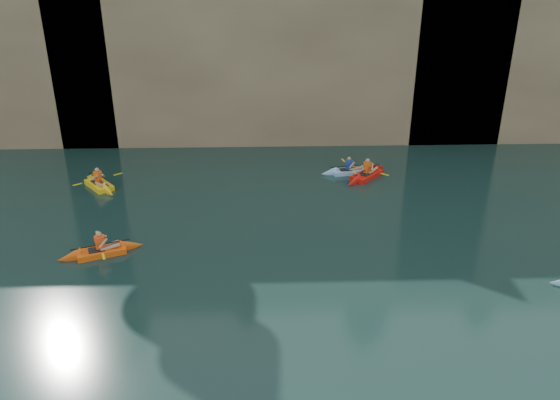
{
  "coord_description": "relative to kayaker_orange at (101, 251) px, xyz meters",
  "views": [
    {
      "loc": [
        0.9,
        -7.27,
        9.61
      ],
      "look_at": [
        1.39,
        7.49,
        3.0
      ],
      "focal_mm": 35.0,
      "sensor_mm": 36.0,
      "label": 1
    }
  ],
  "objects": [
    {
      "name": "cliff",
      "position": [
        4.85,
        20.3,
        5.86
      ],
      "size": [
        70.0,
        16.0,
        12.0
      ],
      "primitive_type": "cube",
      "color": "tan",
      "rests_on": "ground"
    },
    {
      "name": "cliff_slab_center",
      "position": [
        6.85,
        12.9,
        5.56
      ],
      "size": [
        24.0,
        2.4,
        11.4
      ],
      "primitive_type": "cube",
      "color": "#957C5A",
      "rests_on": "ground"
    },
    {
      "name": "sea_cave_center",
      "position": [
        0.85,
        12.25,
        1.46
      ],
      "size": [
        3.5,
        1.0,
        3.2
      ],
      "primitive_type": "cube",
      "color": "black",
      "rests_on": "ground"
    },
    {
      "name": "sea_cave_east",
      "position": [
        14.85,
        12.25,
        2.11
      ],
      "size": [
        5.0,
        1.0,
        4.5
      ],
      "primitive_type": "cube",
      "color": "black",
      "rests_on": "ground"
    },
    {
      "name": "kayaker_orange",
      "position": [
        0.0,
        0.0,
        0.0
      ],
      "size": [
        2.97,
        2.09,
        1.11
      ],
      "rotation": [
        0.0,
        0.0,
        0.38
      ],
      "color": "#F8570F",
      "rests_on": "ground"
    },
    {
      "name": "kayaker_red_far",
      "position": [
        10.65,
        6.96,
        0.01
      ],
      "size": [
        2.68,
        2.85,
        1.18
      ],
      "rotation": [
        0.0,
        0.0,
        0.83
      ],
      "color": "red",
      "rests_on": "ground"
    },
    {
      "name": "kayaker_yellow",
      "position": [
        -1.72,
        6.16,
        0.01
      ],
      "size": [
        2.35,
        2.7,
        1.18
      ],
      "rotation": [
        0.0,
        0.0,
        -0.9
      ],
      "color": "yellow",
      "rests_on": "ground"
    },
    {
      "name": "kayaker_ltblue_mid",
      "position": [
        9.86,
        7.53,
        -0.01
      ],
      "size": [
        2.82,
        2.07,
        1.04
      ],
      "rotation": [
        0.0,
        0.0,
        0.18
      ],
      "color": "#97C9FC",
      "rests_on": "ground"
    }
  ]
}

